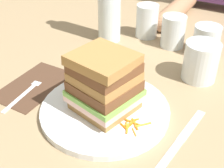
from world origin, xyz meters
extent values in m
plane|color=#9E8460|center=(0.00, 0.00, 0.00)|extent=(3.00, 3.00, 0.00)
cylinder|color=white|center=(0.00, -0.02, 0.01)|extent=(0.26, 0.26, 0.01)
cube|color=#A87A42|center=(0.00, -0.02, 0.02)|extent=(0.13, 0.13, 0.02)
cube|color=beige|center=(0.00, -0.02, 0.04)|extent=(0.14, 0.14, 0.01)
cube|color=#7AB74C|center=(0.00, -0.02, 0.05)|extent=(0.14, 0.14, 0.01)
cube|color=brown|center=(0.00, -0.02, 0.07)|extent=(0.13, 0.13, 0.02)
cube|color=#A87A42|center=(0.00, -0.02, 0.09)|extent=(0.13, 0.13, 0.02)
cube|color=brown|center=(0.00, -0.02, 0.11)|extent=(0.13, 0.13, 0.02)
cube|color=#A87A42|center=(0.00, -0.02, 0.13)|extent=(0.12, 0.12, 0.02)
cylinder|color=orange|center=(-0.08, 0.01, 0.02)|extent=(0.02, 0.02, 0.00)
cylinder|color=orange|center=(-0.07, -0.01, 0.02)|extent=(0.02, 0.01, 0.00)
cylinder|color=orange|center=(-0.06, 0.00, 0.02)|extent=(0.03, 0.02, 0.00)
cylinder|color=orange|center=(-0.07, -0.01, 0.02)|extent=(0.03, 0.02, 0.00)
cylinder|color=orange|center=(-0.09, 0.01, 0.02)|extent=(0.03, 0.01, 0.00)
cylinder|color=orange|center=(-0.07, 0.01, 0.02)|extent=(0.03, 0.01, 0.00)
cylinder|color=orange|center=(-0.06, 0.01, 0.02)|extent=(0.02, 0.02, 0.00)
cylinder|color=orange|center=(0.06, -0.05, 0.02)|extent=(0.02, 0.01, 0.00)
cylinder|color=orange|center=(0.06, -0.04, 0.02)|extent=(0.01, 0.02, 0.00)
cylinder|color=orange|center=(0.08, -0.05, 0.02)|extent=(0.02, 0.02, 0.00)
cylinder|color=orange|center=(0.07, -0.03, 0.02)|extent=(0.03, 0.00, 0.00)
cylinder|color=orange|center=(0.07, -0.04, 0.02)|extent=(0.01, 0.03, 0.00)
cylinder|color=orange|center=(0.07, -0.05, 0.02)|extent=(0.02, 0.02, 0.00)
cylinder|color=orange|center=(0.07, -0.02, 0.02)|extent=(0.02, 0.02, 0.00)
cylinder|color=orange|center=(0.08, -0.03, 0.02)|extent=(0.03, 0.03, 0.00)
cylinder|color=orange|center=(0.09, -0.03, 0.02)|extent=(0.02, 0.03, 0.00)
cylinder|color=orange|center=(0.07, -0.05, 0.02)|extent=(0.01, 0.02, 0.00)
cube|color=#4C3323|center=(-0.19, -0.02, 0.00)|extent=(0.11, 0.18, 0.00)
cube|color=silver|center=(-0.19, -0.07, 0.00)|extent=(0.02, 0.11, 0.00)
cube|color=silver|center=(-0.19, -0.01, 0.00)|extent=(0.02, 0.02, 0.00)
cylinder|color=silver|center=(-0.19, 0.02, 0.00)|extent=(0.01, 0.04, 0.00)
cylinder|color=silver|center=(-0.19, 0.02, 0.00)|extent=(0.01, 0.04, 0.00)
cylinder|color=silver|center=(-0.20, 0.02, 0.00)|extent=(0.01, 0.04, 0.00)
cylinder|color=silver|center=(-0.21, 0.02, 0.00)|extent=(0.01, 0.04, 0.00)
cube|color=silver|center=(0.16, -0.07, 0.00)|extent=(0.02, 0.10, 0.00)
cube|color=silver|center=(0.17, 0.03, 0.00)|extent=(0.03, 0.11, 0.00)
cylinder|color=white|center=(0.13, 0.21, 0.05)|extent=(0.08, 0.08, 0.09)
cylinder|color=orange|center=(0.13, 0.21, 0.03)|extent=(0.07, 0.07, 0.07)
cylinder|color=silver|center=(-0.08, 0.36, 0.05)|extent=(0.06, 0.06, 0.10)
cylinder|color=silver|center=(0.10, 0.33, 0.04)|extent=(0.07, 0.07, 0.08)
cylinder|color=silver|center=(0.01, 0.33, 0.04)|extent=(0.07, 0.07, 0.09)
cylinder|color=tan|center=(-0.05, 0.54, 0.03)|extent=(0.06, 0.24, 0.06)
sphere|color=tan|center=(-0.05, 0.41, 0.03)|extent=(0.06, 0.06, 0.06)
camera|label=1|loc=(0.26, -0.43, 0.41)|focal=49.18mm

